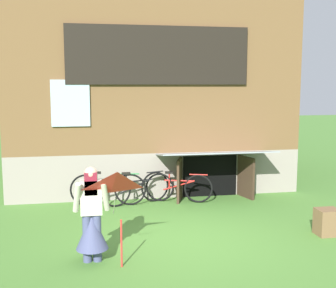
# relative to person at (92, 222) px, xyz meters

# --- Properties ---
(ground_plane) EXTENTS (60.00, 60.00, 0.00)m
(ground_plane) POSITION_rel_person_xyz_m (1.69, 0.74, -0.66)
(ground_plane) COLOR #4C7F33
(log_house) EXTENTS (7.46, 6.41, 5.35)m
(log_house) POSITION_rel_person_xyz_m (1.69, 6.38, 2.02)
(log_house) COLOR gray
(log_house) RESTS_ON ground_plane
(person) EXTENTS (0.61, 0.52, 1.56)m
(person) POSITION_rel_person_xyz_m (0.00, 0.00, 0.00)
(person) COLOR #474C75
(person) RESTS_ON ground_plane
(kite) EXTENTS (0.85, 0.90, 1.45)m
(kite) POSITION_rel_person_xyz_m (0.39, -0.52, 0.55)
(kite) COLOR red
(kite) RESTS_ON ground_plane
(bicycle_red) EXTENTS (1.58, 0.57, 0.75)m
(bicycle_red) POSITION_rel_person_xyz_m (2.11, 3.30, -0.29)
(bicycle_red) COLOR black
(bicycle_red) RESTS_ON ground_plane
(bicycle_black) EXTENTS (1.68, 0.58, 0.80)m
(bicycle_black) POSITION_rel_person_xyz_m (1.06, 3.29, -0.27)
(bicycle_black) COLOR black
(bicycle_black) RESTS_ON ground_plane
(bicycle_green) EXTENTS (1.79, 0.27, 0.82)m
(bicycle_green) POSITION_rel_person_xyz_m (0.40, 3.29, -0.26)
(bicycle_green) COLOR black
(bicycle_green) RESTS_ON ground_plane
(wooden_crate) EXTENTS (0.42, 0.36, 0.50)m
(wooden_crate) POSITION_rel_person_xyz_m (4.42, 0.49, -0.40)
(wooden_crate) COLOR brown
(wooden_crate) RESTS_ON ground_plane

